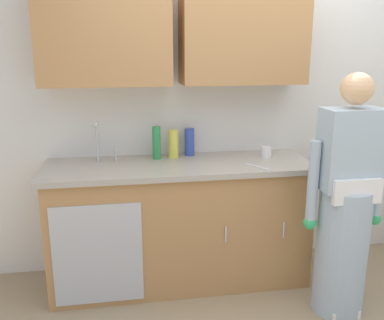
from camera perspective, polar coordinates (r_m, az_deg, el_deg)
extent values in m
cube|color=silver|center=(3.51, 6.44, 7.94)|extent=(4.80, 0.10, 2.70)
cube|color=#B27F4C|center=(3.13, -11.59, 16.10)|extent=(0.91, 0.34, 0.70)
cube|color=#B27F4C|center=(3.26, 6.83, 16.22)|extent=(0.91, 0.34, 0.70)
cube|color=#B27F4C|center=(3.30, -1.67, -8.66)|extent=(1.90, 0.60, 0.90)
cube|color=#B7BABF|center=(3.02, -12.43, -12.28)|extent=(0.60, 0.01, 0.72)
cylinder|color=silver|center=(3.05, 4.53, -9.80)|extent=(0.01, 0.01, 0.12)
cylinder|color=silver|center=(3.18, 12.13, -9.08)|extent=(0.01, 0.01, 0.12)
cube|color=#A8A093|center=(3.14, -1.73, -0.78)|extent=(1.96, 0.66, 0.04)
cube|color=#B7BABF|center=(3.12, -11.73, -1.29)|extent=(0.50, 0.36, 0.03)
cylinder|color=#B7BABF|center=(3.23, -12.51, 2.40)|extent=(0.02, 0.02, 0.30)
sphere|color=#B7BABF|center=(3.14, -12.70, 4.66)|extent=(0.04, 0.04, 0.04)
cylinder|color=#B7BABF|center=(3.24, -10.12, 0.77)|extent=(0.02, 0.02, 0.10)
cube|color=white|center=(3.28, 18.81, -17.94)|extent=(0.20, 0.26, 0.06)
cylinder|color=#A3B7C6|center=(3.10, 19.27, -11.34)|extent=(0.34, 0.34, 0.88)
cube|color=#A3B7C6|center=(2.88, 20.45, 1.33)|extent=(0.38, 0.22, 0.52)
sphere|color=#E4B180|center=(2.82, 21.15, 8.86)|extent=(0.20, 0.20, 0.20)
cube|color=white|center=(2.84, 21.20, -3.95)|extent=(0.32, 0.04, 0.16)
cylinder|color=#A3B7C6|center=(2.84, 15.83, -2.94)|extent=(0.07, 0.07, 0.55)
sphere|color=#33B266|center=(2.93, 15.45, -8.07)|extent=(0.09, 0.09, 0.09)
cylinder|color=#A3B7C6|center=(3.06, 23.65, -2.37)|extent=(0.07, 0.07, 0.55)
sphere|color=#33B266|center=(3.15, 23.13, -7.15)|extent=(0.09, 0.09, 0.09)
cylinder|color=#334CB2|center=(3.34, -0.34, 2.41)|extent=(0.08, 0.08, 0.21)
cylinder|color=#2D8C4C|center=(3.24, -4.75, 2.30)|extent=(0.06, 0.06, 0.25)
cylinder|color=#D8D14C|center=(3.28, -2.50, 2.17)|extent=(0.08, 0.08, 0.21)
cylinder|color=white|center=(3.34, 9.86, 1.06)|extent=(0.08, 0.08, 0.08)
cube|color=silver|center=(3.06, 8.85, -0.92)|extent=(0.14, 0.22, 0.01)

